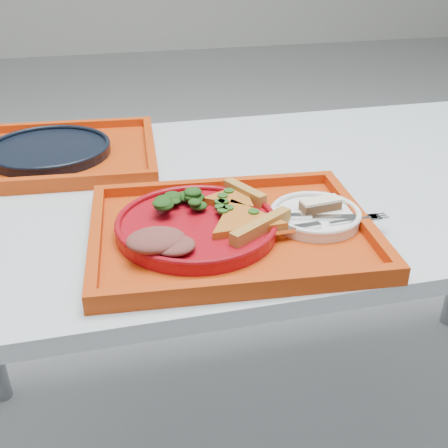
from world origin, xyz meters
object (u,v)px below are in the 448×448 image
at_px(dinner_plate, 197,227).
at_px(navy_plate, 49,151).
at_px(tray_main, 231,234).
at_px(dessert_bar, 320,204).
at_px(tray_far, 50,157).

xyz_separation_m(dinner_plate, navy_plate, (-0.24, 0.41, -0.00)).
xyz_separation_m(tray_main, dessert_bar, (0.16, 0.01, 0.03)).
relative_size(tray_main, tray_far, 1.00).
bearing_deg(tray_main, tray_far, 130.04).
distance_m(tray_main, tray_far, 0.51).
bearing_deg(dessert_bar, navy_plate, 131.95).
distance_m(tray_far, dinner_plate, 0.48).
distance_m(tray_main, dessert_bar, 0.16).
bearing_deg(dinner_plate, tray_main, -10.30).
distance_m(tray_main, navy_plate, 0.51).
height_order(tray_main, dessert_bar, dessert_bar).
relative_size(dinner_plate, dessert_bar, 3.69).
relative_size(tray_far, dessert_bar, 6.38).
height_order(tray_far, navy_plate, navy_plate).
bearing_deg(tray_far, tray_main, -50.21).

